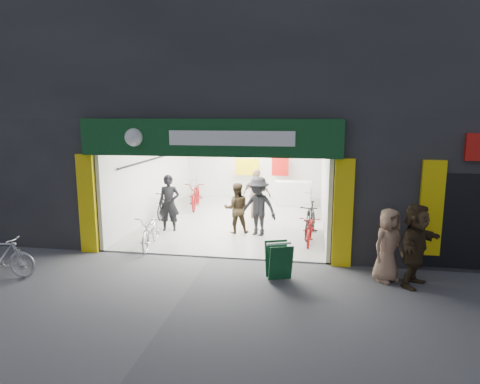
% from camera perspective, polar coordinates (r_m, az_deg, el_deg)
% --- Properties ---
extents(ground, '(60.00, 60.00, 0.00)m').
position_cam_1_polar(ground, '(11.05, -4.02, -8.73)').
color(ground, '#56565B').
rests_on(ground, ground).
extents(building, '(17.00, 10.27, 8.00)m').
position_cam_1_polar(building, '(15.22, 3.70, 13.03)').
color(building, '#232326').
rests_on(building, ground).
extents(bike_left_front, '(0.86, 1.83, 0.92)m').
position_cam_1_polar(bike_left_front, '(11.98, -11.80, -5.08)').
color(bike_left_front, silver).
rests_on(bike_left_front, ground).
extents(bike_left_midfront, '(0.52, 1.67, 0.99)m').
position_cam_1_polar(bike_left_midfront, '(15.20, -9.80, -1.58)').
color(bike_left_midfront, black).
rests_on(bike_left_midfront, ground).
extents(bike_left_midback, '(1.02, 2.11, 1.06)m').
position_cam_1_polar(bike_left_midback, '(16.48, -5.86, -0.42)').
color(bike_left_midback, maroon).
rests_on(bike_left_midback, ground).
extents(bike_left_back, '(0.58, 1.86, 1.11)m').
position_cam_1_polar(bike_left_back, '(17.56, -6.01, 0.33)').
color(bike_left_back, '#BCBCC1').
rests_on(bike_left_back, ground).
extents(bike_right_front, '(0.75, 1.79, 1.04)m').
position_cam_1_polar(bike_right_front, '(12.80, 9.36, -3.72)').
color(bike_right_front, black).
rests_on(bike_right_front, ground).
extents(bike_right_mid, '(0.63, 1.61, 0.83)m').
position_cam_1_polar(bike_right_mid, '(12.24, 9.33, -4.89)').
color(bike_right_mid, maroon).
rests_on(bike_right_mid, ground).
extents(bike_right_back, '(0.49, 1.67, 1.00)m').
position_cam_1_polar(bike_right_back, '(15.38, 9.42, -1.41)').
color(bike_right_back, '#A2A2A6').
rests_on(bike_right_back, ground).
extents(parked_bike, '(1.64, 0.56, 0.97)m').
position_cam_1_polar(parked_bike, '(11.00, -29.30, -7.52)').
color(parked_bike, '#AEAFB3').
rests_on(parked_bike, ground).
extents(customer_a, '(0.70, 0.50, 1.78)m').
position_cam_1_polar(customer_a, '(13.31, -9.44, -1.55)').
color(customer_a, black).
rests_on(customer_a, ground).
extents(customer_b, '(0.89, 0.77, 1.57)m').
position_cam_1_polar(customer_b, '(12.95, -0.48, -2.21)').
color(customer_b, '#332717').
rests_on(customer_b, ground).
extents(customer_c, '(1.32, 1.01, 1.80)m').
position_cam_1_polar(customer_c, '(12.66, 2.42, -1.99)').
color(customer_c, black).
rests_on(customer_c, ground).
extents(customer_d, '(1.11, 0.72, 1.75)m').
position_cam_1_polar(customer_d, '(14.67, 2.24, -0.36)').
color(customer_d, '#9A7459').
rests_on(customer_d, ground).
extents(pedestrian_near, '(0.94, 0.90, 1.63)m').
position_cam_1_polar(pedestrian_near, '(9.87, 19.14, -6.71)').
color(pedestrian_near, '#9C765A').
rests_on(pedestrian_near, ground).
extents(pedestrian_far, '(1.33, 1.69, 1.80)m').
position_cam_1_polar(pedestrian_far, '(9.78, 22.35, -6.56)').
color(pedestrian_far, '#3B2D1B').
rests_on(pedestrian_far, ground).
extents(sandwich_board, '(0.68, 0.69, 0.81)m').
position_cam_1_polar(sandwich_board, '(9.57, 5.18, -8.99)').
color(sandwich_board, '#104222').
rests_on(sandwich_board, ground).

